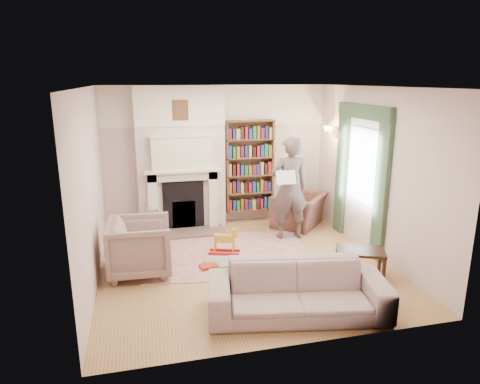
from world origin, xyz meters
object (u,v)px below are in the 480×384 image
object	(u,v)px
paraffin_heater	(152,223)
coffee_table	(360,264)
bookcase	(249,166)
sofa	(298,290)
rocking_horse	(224,241)
armchair_left	(140,247)
man_reading	(290,188)
armchair_reading	(299,210)

from	to	relation	value
paraffin_heater	coffee_table	bearing A→B (deg)	-40.24
bookcase	coffee_table	bearing A→B (deg)	-72.70
bookcase	coffee_table	distance (m)	3.27
sofa	paraffin_heater	distance (m)	3.67
paraffin_heater	rocking_horse	xyz separation A→B (m)	(1.16, -1.15, -0.04)
bookcase	paraffin_heater	size ratio (longest dim) A/B	3.36
armchair_left	man_reading	xyz separation A→B (m)	(2.73, 0.91, 0.54)
armchair_left	paraffin_heater	size ratio (longest dim) A/B	1.72
sofa	armchair_reading	bearing A→B (deg)	78.63
armchair_left	sofa	size ratio (longest dim) A/B	0.42
bookcase	armchair_left	bearing A→B (deg)	-137.84
armchair_reading	coffee_table	distance (m)	2.45
armchair_reading	coffee_table	bearing A→B (deg)	43.02
sofa	rocking_horse	size ratio (longest dim) A/B	4.25
sofa	man_reading	distance (m)	2.80
coffee_table	paraffin_heater	xyz separation A→B (m)	(-2.96, 2.51, 0.05)
sofa	paraffin_heater	world-z (taller)	sofa
armchair_reading	paraffin_heater	xyz separation A→B (m)	(-2.95, 0.06, -0.06)
armchair_left	man_reading	bearing A→B (deg)	-69.05
coffee_table	rocking_horse	xyz separation A→B (m)	(-1.80, 1.36, 0.01)
sofa	coffee_table	size ratio (longest dim) A/B	3.22
armchair_left	man_reading	distance (m)	2.92
armchair_reading	man_reading	distance (m)	0.98
bookcase	sofa	size ratio (longest dim) A/B	0.82
armchair_left	coffee_table	xyz separation A→B (m)	(3.19, -0.94, -0.20)
armchair_left	man_reading	size ratio (longest dim) A/B	0.49
bookcase	man_reading	bearing A→B (deg)	-67.81
armchair_reading	bookcase	bearing A→B (deg)	-77.93
coffee_table	rocking_horse	distance (m)	2.25
bookcase	sofa	world-z (taller)	bookcase
man_reading	bookcase	bearing A→B (deg)	-65.89
bookcase	paraffin_heater	distance (m)	2.27
bookcase	man_reading	distance (m)	1.25
man_reading	paraffin_heater	world-z (taller)	man_reading
armchair_reading	sofa	distance (m)	3.44
paraffin_heater	rocking_horse	size ratio (longest dim) A/B	1.04
paraffin_heater	rocking_horse	world-z (taller)	paraffin_heater
man_reading	armchair_left	bearing A→B (deg)	20.34
bookcase	armchair_left	xyz separation A→B (m)	(-2.26, -2.05, -0.75)
man_reading	rocking_horse	world-z (taller)	man_reading
armchair_reading	rocking_horse	xyz separation A→B (m)	(-1.78, -1.09, -0.10)
paraffin_heater	armchair_reading	bearing A→B (deg)	-1.10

